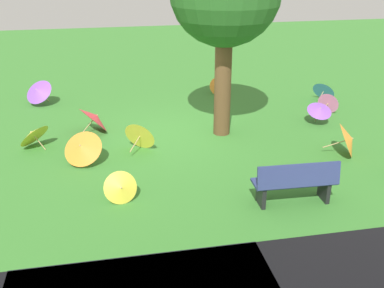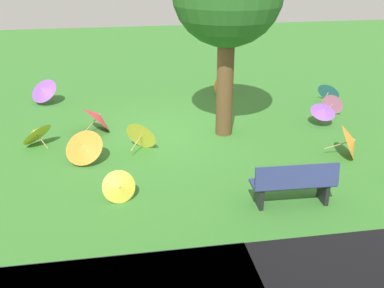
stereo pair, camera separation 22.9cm
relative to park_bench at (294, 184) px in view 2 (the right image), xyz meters
name	(u,v)px [view 2 (the right image)]	position (x,y,z in m)	size (l,w,h in m)	color
ground	(181,134)	(1.50, -4.03, -0.47)	(40.00, 40.00, 0.00)	#387A2D
park_bench	(294,184)	(0.00, 0.00, 0.00)	(1.62, 0.57, 0.90)	navy
parasol_yellow_0	(35,133)	(5.20, -3.90, -0.11)	(1.02, 1.03, 0.70)	tan
parasol_orange_0	(83,146)	(4.00, -2.64, -0.03)	(1.13, 1.07, 0.81)	tan
parasol_yellow_1	(142,134)	(2.60, -3.22, -0.08)	(0.89, 0.87, 0.77)	tan
parasol_purple_0	(43,90)	(5.43, -7.38, 0.02)	(1.15, 1.12, 0.85)	tan
parasol_red_0	(98,117)	(3.68, -4.64, -0.05)	(1.06, 1.17, 0.83)	tan
parasol_pink_0	(333,103)	(-3.29, -4.77, -0.14)	(0.65, 0.67, 0.66)	tan
parasol_blue_1	(329,91)	(-3.77, -5.98, -0.12)	(0.88, 0.91, 0.70)	tan
parasol_orange_1	(224,86)	(-0.55, -7.29, -0.14)	(0.75, 0.70, 0.65)	tan
parasol_yellow_2	(119,187)	(3.24, -0.76, -0.15)	(0.69, 0.69, 0.64)	tan
parasol_purple_3	(323,111)	(-2.53, -3.92, -0.03)	(0.75, 0.73, 0.64)	tan
parasol_orange_3	(351,141)	(-2.19, -1.80, -0.05)	(0.94, 0.98, 0.84)	tan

